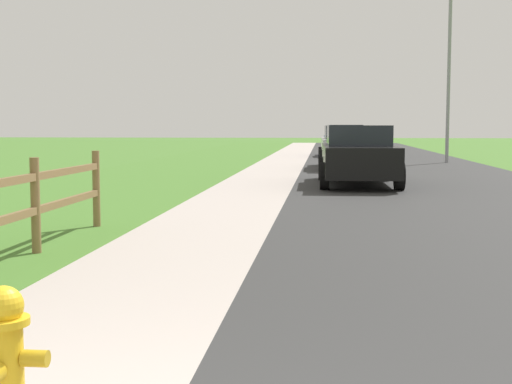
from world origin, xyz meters
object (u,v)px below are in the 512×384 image
at_px(parked_car_blue, 344,140).
at_px(street_lamp, 452,56).
at_px(parked_car_silver, 348,146).
at_px(fire_hydrant, 4,366).
at_px(parked_suv_black, 358,155).

xyz_separation_m(parked_car_blue, street_lamp, (4.11, -5.80, 3.53)).
distance_m(parked_car_silver, parked_car_blue, 10.03).
xyz_separation_m(fire_hydrant, parked_car_silver, (2.28, 22.39, 0.39)).
relative_size(parked_suv_black, parked_car_silver, 1.02).
height_order(parked_car_silver, street_lamp, street_lamp).
relative_size(fire_hydrant, parked_car_silver, 0.17).
distance_m(fire_hydrant, parked_car_blue, 32.51).
height_order(parked_car_blue, street_lamp, street_lamp).
bearing_deg(parked_car_blue, parked_car_silver, -90.89).
relative_size(parked_suv_black, street_lamp, 0.65).
xyz_separation_m(parked_suv_black, parked_car_silver, (-0.04, 7.05, 0.02)).
height_order(fire_hydrant, parked_suv_black, parked_suv_black).
bearing_deg(street_lamp, parked_suv_black, -110.54).
bearing_deg(parked_car_silver, parked_car_blue, 89.11).
distance_m(parked_car_silver, street_lamp, 6.97).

